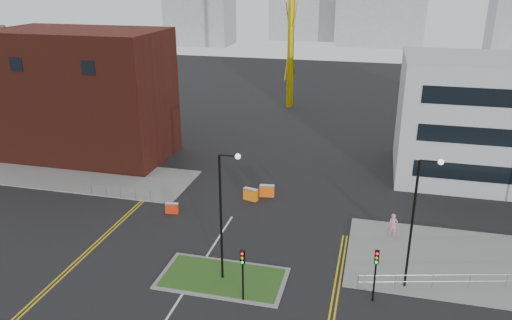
# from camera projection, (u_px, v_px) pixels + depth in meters

# --- Properties ---
(pavement_left) EXTENTS (28.00, 8.00, 0.12)m
(pavement_left) POSITION_uv_depth(u_px,v_px,m) (61.00, 173.00, 51.65)
(pavement_left) COLOR slate
(pavement_left) RESTS_ON ground
(island_kerb) EXTENTS (8.60, 4.60, 0.08)m
(island_kerb) POSITION_uv_depth(u_px,v_px,m) (223.00, 278.00, 33.97)
(island_kerb) COLOR slate
(island_kerb) RESTS_ON ground
(grass_island) EXTENTS (8.00, 4.00, 0.12)m
(grass_island) POSITION_uv_depth(u_px,v_px,m) (223.00, 278.00, 33.96)
(grass_island) COLOR #1E4717
(grass_island) RESTS_ON ground
(brick_building) EXTENTS (24.20, 10.07, 14.24)m
(brick_building) POSITION_uv_depth(u_px,v_px,m) (61.00, 95.00, 55.38)
(brick_building) COLOR #461811
(brick_building) RESTS_ON ground
(streetlamp_island) EXTENTS (1.46, 0.36, 9.18)m
(streetlamp_island) POSITION_uv_depth(u_px,v_px,m) (224.00, 207.00, 32.03)
(streetlamp_island) COLOR black
(streetlamp_island) RESTS_ON ground
(streetlamp_right_near) EXTENTS (1.46, 0.36, 9.18)m
(streetlamp_right_near) POSITION_uv_depth(u_px,v_px,m) (417.00, 214.00, 31.14)
(streetlamp_right_near) COLOR black
(streetlamp_right_near) RESTS_ON ground
(traffic_light_island) EXTENTS (0.28, 0.33, 3.65)m
(traffic_light_island) POSITION_uv_depth(u_px,v_px,m) (243.00, 266.00, 30.80)
(traffic_light_island) COLOR black
(traffic_light_island) RESTS_ON ground
(traffic_light_right) EXTENTS (0.28, 0.33, 3.65)m
(traffic_light_right) POSITION_uv_depth(u_px,v_px,m) (376.00, 266.00, 30.80)
(traffic_light_right) COLOR black
(traffic_light_right) RESTS_ON ground
(railing_left) EXTENTS (6.05, 0.05, 1.10)m
(railing_left) POSITION_uv_depth(u_px,v_px,m) (120.00, 191.00, 45.74)
(railing_left) COLOR gray
(railing_left) RESTS_ON ground
(railing_right) EXTENTS (19.05, 5.05, 1.10)m
(railing_right) POSITION_uv_depth(u_px,v_px,m) (507.00, 278.00, 32.71)
(railing_right) COLOR gray
(railing_right) RESTS_ON ground
(yellow_left_a) EXTENTS (0.12, 24.00, 0.01)m
(yellow_left_a) POSITION_uv_depth(u_px,v_px,m) (94.00, 244.00, 38.29)
(yellow_left_a) COLOR gold
(yellow_left_a) RESTS_ON ground
(yellow_left_b) EXTENTS (0.12, 24.00, 0.01)m
(yellow_left_b) POSITION_uv_depth(u_px,v_px,m) (97.00, 245.00, 38.22)
(yellow_left_b) COLOR gold
(yellow_left_b) RESTS_ON ground
(yellow_right_a) EXTENTS (0.12, 20.00, 0.01)m
(yellow_right_a) POSITION_uv_depth(u_px,v_px,m) (330.00, 314.00, 30.47)
(yellow_right_a) COLOR gold
(yellow_right_a) RESTS_ON ground
(yellow_right_b) EXTENTS (0.12, 20.00, 0.01)m
(yellow_right_b) POSITION_uv_depth(u_px,v_px,m) (335.00, 315.00, 30.41)
(yellow_right_b) COLOR gold
(yellow_right_b) RESTS_ON ground
(skyline_a) EXTENTS (18.00, 12.00, 22.00)m
(skyline_a) POSITION_uv_depth(u_px,v_px,m) (200.00, 5.00, 141.33)
(skyline_a) COLOR gray
(skyline_a) RESTS_ON ground
(skyline_b) EXTENTS (24.00, 12.00, 16.00)m
(skyline_b) POSITION_uv_depth(u_px,v_px,m) (380.00, 17.00, 140.18)
(skyline_b) COLOR gray
(skyline_b) RESTS_ON ground
(skyline_d) EXTENTS (30.00, 12.00, 12.00)m
(skyline_d) POSITION_uv_depth(u_px,v_px,m) (320.00, 20.00, 154.03)
(skyline_d) COLOR gray
(skyline_d) RESTS_ON ground
(pedestrian) EXTENTS (0.74, 0.51, 1.93)m
(pedestrian) POSITION_uv_depth(u_px,v_px,m) (393.00, 225.00, 39.11)
(pedestrian) COLOR pink
(pedestrian) RESTS_ON ground
(barrier_left) EXTENTS (1.16, 0.52, 0.94)m
(barrier_left) POSITION_uv_depth(u_px,v_px,m) (172.00, 208.00, 43.09)
(barrier_left) COLOR red
(barrier_left) RESTS_ON ground
(barrier_mid) EXTENTS (1.40, 0.63, 1.14)m
(barrier_mid) POSITION_uv_depth(u_px,v_px,m) (267.00, 190.00, 46.28)
(barrier_mid) COLOR #FF5D0E
(barrier_mid) RESTS_ON ground
(barrier_right) EXTENTS (1.42, 0.78, 1.14)m
(barrier_right) POSITION_uv_depth(u_px,v_px,m) (251.00, 194.00, 45.53)
(barrier_right) COLOR orange
(barrier_right) RESTS_ON ground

